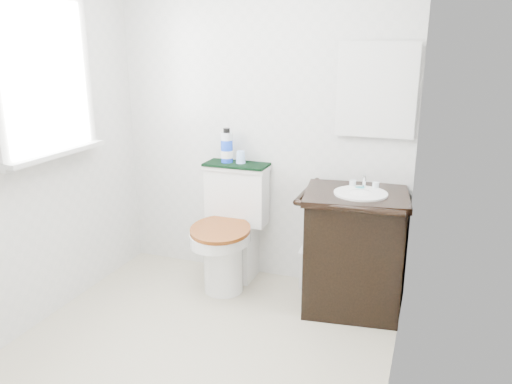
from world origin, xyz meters
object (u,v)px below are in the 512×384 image
Objects in this scene: vanity at (353,248)px; trash_bin at (313,268)px; mouthwash_bottle at (227,147)px; cup at (241,157)px; toilet at (231,235)px.

trash_bin is at bearing 148.17° from vanity.
trash_bin is 1.10m from mouthwash_bottle.
trash_bin is 0.98m from cup.
mouthwash_bottle reaches higher than trash_bin.
vanity is at bearing -31.83° from trash_bin.
cup is (0.03, 0.14, 0.56)m from toilet.
vanity is (0.92, -0.06, 0.05)m from toilet.
vanity is 1.17m from mouthwash_bottle.
mouthwash_bottle is (-1.00, 0.20, 0.58)m from vanity.
cup is at bearing 3.30° from mouthwash_bottle.
cup is (0.11, 0.01, -0.07)m from mouthwash_bottle.
mouthwash_bottle reaches higher than cup.
mouthwash_bottle is at bearing -176.70° from cup.
cup reaches higher than trash_bin.
vanity is at bearing -12.95° from cup.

